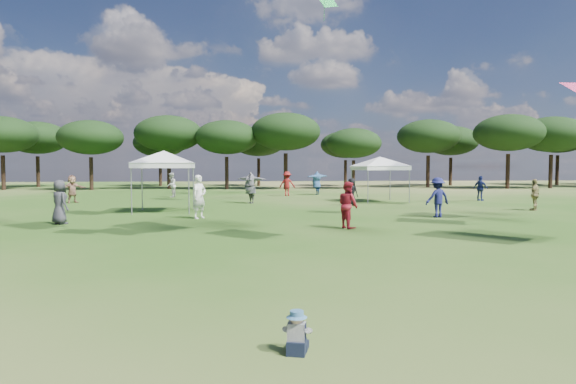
% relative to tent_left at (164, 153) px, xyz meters
% --- Properties ---
extents(tree_line, '(108.78, 17.63, 7.77)m').
position_rel_tent_left_xyz_m(tree_line, '(7.18, 26.74, 2.53)').
color(tree_line, black).
rests_on(tree_line, ground).
extents(tent_left, '(5.66, 5.66, 3.32)m').
position_rel_tent_left_xyz_m(tent_left, '(0.00, 0.00, 0.00)').
color(tent_left, gray).
rests_on(tent_left, ground).
extents(tent_right, '(5.85, 5.85, 3.17)m').
position_rel_tent_left_xyz_m(tent_right, '(12.53, 5.83, -0.15)').
color(tent_right, gray).
rests_on(tent_right, ground).
extents(toddler, '(0.39, 0.42, 0.53)m').
position_rel_tent_left_xyz_m(toddler, '(4.55, -18.49, -2.66)').
color(toddler, black).
rests_on(toddler, ground).
extents(festival_crowd, '(30.06, 22.37, 1.91)m').
position_rel_tent_left_xyz_m(festival_crowd, '(4.37, 5.00, -1.99)').
color(festival_crowd, maroon).
rests_on(festival_crowd, ground).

